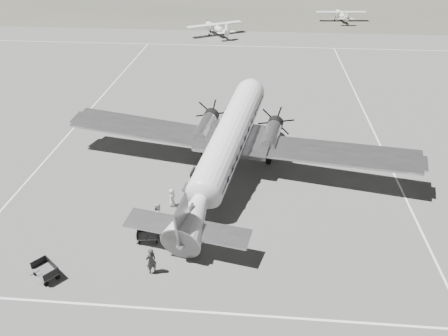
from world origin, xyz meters
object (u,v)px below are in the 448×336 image
Objects in this scene: baggage_cart_near at (148,236)px; passenger at (172,198)px; dc3_airliner at (226,148)px; baggage_cart_far at (46,271)px; light_plane_right at (341,16)px; ramp_agent at (159,214)px; ground_crew at (151,261)px; light_plane_left at (216,29)px.

passenger is at bearing 71.20° from baggage_cart_near.
dc3_airliner reaches higher than baggage_cart_far.
ramp_agent is at bearing -113.69° from light_plane_right.
baggage_cart_far is at bearing 146.65° from passenger.
ramp_agent is at bearing 71.20° from baggage_cart_near.
dc3_airliner reaches higher than baggage_cart_near.
ramp_agent is at bearing -125.85° from ground_crew.
dc3_airliner is 3.08× the size of light_plane_right.
light_plane_right is 6.77× the size of passenger.
dc3_airliner is 17.99× the size of baggage_cart_far.
baggage_cart_far is at bearing -116.40° from light_plane_right.
light_plane_left is at bearing 83.87° from baggage_cart_near.
dc3_airliner is 16.92× the size of ramp_agent.
ground_crew is (0.90, -2.87, 0.49)m from baggage_cart_near.
dc3_airliner is at bearing -115.28° from light_plane_left.
baggage_cart_near is 0.84× the size of ramp_agent.
baggage_cart_near is (-4.51, -8.17, -2.44)m from dc3_airliner.
baggage_cart_near is at bearing -120.95° from light_plane_left.
passenger reaches higher than baggage_cart_far.
light_plane_right is at bearing 85.07° from dc3_airliner.
passenger is at bearing -120.30° from dc3_airliner.
ramp_agent is (0.37, 1.80, 0.47)m from baggage_cart_near.
light_plane_left is at bearing 108.34° from dc3_airliner.
baggage_cart_far is 0.94× the size of ramp_agent.
ground_crew is at bearing -79.70° from baggage_cart_near.
baggage_cart_far is 1.16× the size of passenger.
dc3_airliner is 47.19m from light_plane_left.
light_plane_left is at bearing -130.45° from ground_crew.
light_plane_right is 6.53× the size of baggage_cart_near.
light_plane_right is (23.28, 12.97, -0.05)m from light_plane_left.
baggage_cart_far is 7.99m from ramp_agent.
ramp_agent is (1.41, -53.19, -0.18)m from light_plane_left.
light_plane_right reaches higher than baggage_cart_near.
baggage_cart_far reaches higher than baggage_cart_near.
ground_crew reaches higher than baggage_cart_near.
light_plane_left reaches higher than passenger.
ground_crew is at bearing -112.17° from light_plane_right.
ground_crew reaches higher than ramp_agent.
ground_crew is at bearing -96.52° from dc3_airliner.
ground_crew is (6.21, 0.94, 0.44)m from baggage_cart_far.
ramp_agent reaches higher than baggage_cart_far.
light_plane_right reaches higher than passenger.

